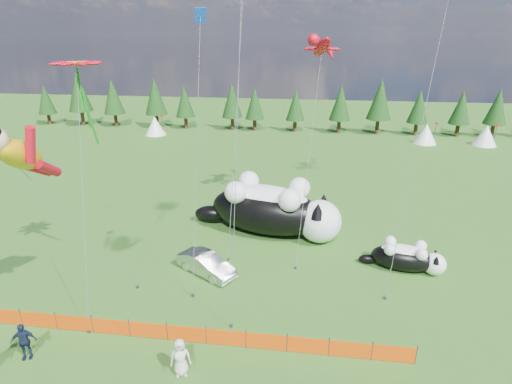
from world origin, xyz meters
TOP-DOWN VIEW (x-y plane):
  - ground at (0.00, 0.00)m, footprint 160.00×160.00m
  - safety_fence at (0.00, -3.00)m, footprint 22.06×0.06m
  - tree_line at (0.00, 45.00)m, footprint 90.00×4.00m
  - festival_tents at (11.00, 40.00)m, footprint 50.00×3.20m
  - cat_large at (3.11, 9.52)m, footprint 11.83×6.18m
  - cat_small at (12.31, 5.41)m, footprint 5.41×2.64m
  - car at (-0.58, 3.21)m, footprint 4.30×3.37m
  - spectator_c at (-7.29, -5.01)m, footprint 1.26×0.94m
  - spectator_e at (0.34, -4.98)m, footprint 1.06×0.85m
  - superhero_kite at (-7.33, -2.48)m, footprint 5.47×6.19m
  - gecko_kite at (6.23, 14.63)m, footprint 3.76×13.21m
  - flower_kite at (-6.09, 1.09)m, footprint 3.21×5.80m
  - diamond_kite_a at (-0.63, 4.67)m, footprint 1.20×4.49m
  - diamond_kite_c at (2.52, -0.42)m, footprint 1.02×1.84m

SIDE VIEW (x-z plane):
  - ground at x=0.00m, z-range 0.00..0.00m
  - safety_fence at x=0.00m, z-range -0.05..1.05m
  - car at x=-0.58m, z-range 0.00..1.37m
  - cat_small at x=12.31m, z-range -0.05..1.92m
  - spectator_e at x=0.34m, z-range 0.00..1.89m
  - spectator_c at x=-7.29m, z-range 0.00..1.93m
  - festival_tents at x=11.00m, z-range 0.00..2.80m
  - cat_large at x=3.11m, z-range -0.11..4.22m
  - tree_line at x=0.00m, z-range 0.00..8.00m
  - superhero_kite at x=-7.33m, z-range 3.46..15.22m
  - flower_kite at x=-6.09m, z-range 6.12..19.73m
  - gecko_kite at x=6.23m, z-range 5.12..21.91m
  - diamond_kite_a at x=-0.63m, z-range 6.67..23.04m
  - diamond_kite_c at x=2.52m, z-range 7.00..23.92m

